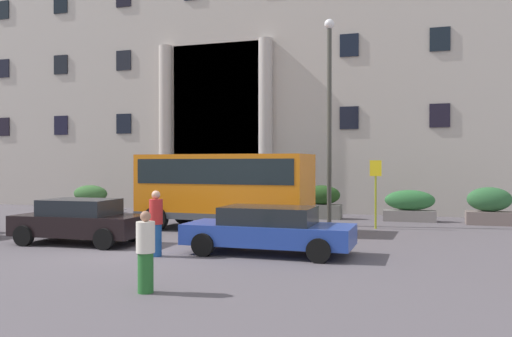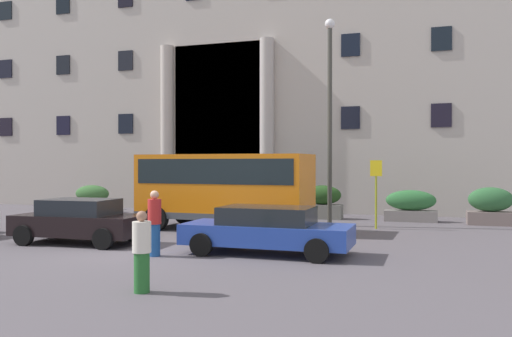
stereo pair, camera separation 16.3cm
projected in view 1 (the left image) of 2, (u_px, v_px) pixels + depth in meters
ground_plane at (136, 255)px, 14.63m from camera, size 80.00×64.00×0.12m
office_building_facade at (288, 25)px, 31.21m from camera, size 41.73×9.61×21.41m
orange_minibus at (224, 185)px, 19.70m from camera, size 6.52×2.75×2.82m
bus_stop_sign at (376, 186)px, 20.01m from camera, size 0.44×0.08×2.60m
hedge_planter_east at (237, 201)px, 25.03m from camera, size 2.07×0.86×1.41m
hedge_planter_entrance_left at (410, 206)px, 22.63m from camera, size 2.18×0.83×1.34m
hedge_planter_west at (489, 207)px, 21.32m from camera, size 1.79×0.87×1.52m
hedge_planter_far_east at (90, 199)px, 26.98m from camera, size 2.00×0.93×1.37m
hedge_planter_far_west at (322, 203)px, 23.72m from camera, size 1.72×0.83×1.50m
parked_compact_extra at (269, 229)px, 14.41m from camera, size 4.60×2.00×1.30m
parked_sedan_second at (80, 221)px, 16.27m from camera, size 4.05×2.07×1.37m
motorcycle_near_kerb at (109, 221)px, 18.51m from camera, size 1.88×0.65×0.89m
pedestrian_woman_with_bag at (156, 223)px, 14.05m from camera, size 0.36×0.36×1.75m
pedestrian_child_trailing at (146, 252)px, 10.08m from camera, size 0.36×0.36×1.57m
lamppost_plaza_centre at (329, 107)px, 20.93m from camera, size 0.40×0.40×8.21m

